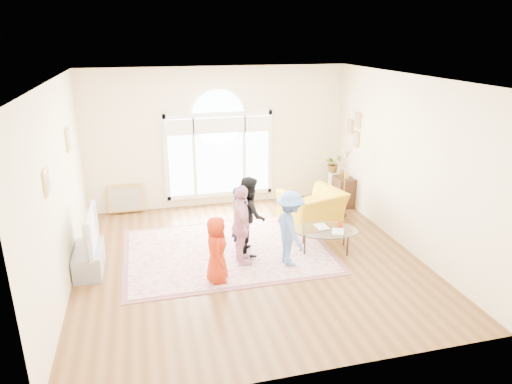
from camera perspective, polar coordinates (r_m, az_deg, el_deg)
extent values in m
plane|color=brown|center=(8.33, -0.87, -8.49)|extent=(6.00, 6.00, 0.00)
plane|color=beige|center=(10.57, -4.69, 6.75)|extent=(6.00, 0.00, 6.00)
plane|color=beige|center=(5.05, 6.98, -7.75)|extent=(6.00, 0.00, 6.00)
plane|color=beige|center=(7.65, -23.37, 0.28)|extent=(0.00, 6.00, 6.00)
plane|color=beige|center=(8.87, 18.33, 3.38)|extent=(0.00, 6.00, 6.00)
plane|color=white|center=(7.41, -1.00, 13.99)|extent=(6.00, 6.00, 0.00)
cube|color=white|center=(10.90, -4.46, -0.24)|extent=(2.50, 0.08, 0.10)
cube|color=white|center=(10.42, -4.74, 9.65)|extent=(2.50, 0.08, 0.10)
cube|color=white|center=(10.50, -11.19, 4.11)|extent=(0.10, 0.08, 2.00)
cube|color=white|center=(10.88, 1.77, 5.01)|extent=(0.10, 0.08, 2.00)
cube|color=#C6E2FF|center=(10.52, -9.42, 4.25)|extent=(0.55, 0.02, 1.80)
cube|color=#C6E2FF|center=(10.80, 0.10, 4.90)|extent=(0.55, 0.02, 1.80)
cube|color=#C6E2FF|center=(10.62, -4.60, 4.59)|extent=(1.10, 0.02, 1.80)
cylinder|color=#C6E2FF|center=(10.43, -4.73, 9.38)|extent=(1.20, 0.02, 1.20)
cube|color=white|center=(10.54, -7.73, 4.36)|extent=(0.07, 0.04, 1.80)
cube|color=white|center=(10.72, -1.50, 4.79)|extent=(0.07, 0.04, 1.80)
cube|color=white|center=(10.28, -9.60, 8.01)|extent=(0.65, 0.12, 0.35)
cube|color=white|center=(10.39, -4.63, 8.33)|extent=(1.20, 0.12, 0.35)
cube|color=white|center=(10.57, 0.21, 8.58)|extent=(0.65, 0.12, 0.35)
cube|color=tan|center=(8.76, -22.49, 6.08)|extent=(0.03, 0.34, 0.40)
cube|color=#ADA38E|center=(8.76, -22.37, 6.09)|extent=(0.01, 0.28, 0.34)
cube|color=tan|center=(6.68, -24.72, 1.10)|extent=(0.03, 0.30, 0.36)
cube|color=#ADA38E|center=(6.68, -24.57, 1.12)|extent=(0.01, 0.24, 0.30)
cube|color=tan|center=(10.50, 12.60, 8.78)|extent=(0.03, 0.28, 0.34)
cube|color=#ADA38E|center=(10.49, 12.51, 8.78)|extent=(0.01, 0.22, 0.28)
cube|color=tan|center=(10.58, 12.43, 6.49)|extent=(0.03, 0.28, 0.34)
cube|color=#ADA38E|center=(10.58, 12.34, 6.49)|extent=(0.01, 0.22, 0.28)
cube|color=tan|center=(10.85, 11.70, 8.03)|extent=(0.03, 0.26, 0.32)
cube|color=#ADA38E|center=(10.84, 11.61, 8.03)|extent=(0.01, 0.20, 0.26)
cube|color=beige|center=(8.66, -3.60, -7.32)|extent=(3.60, 2.60, 0.02)
cube|color=#854D54|center=(8.66, -3.60, -7.34)|extent=(3.80, 2.80, 0.01)
cube|color=#919399|center=(8.40, -20.14, -7.92)|extent=(0.45, 1.00, 0.42)
imported|color=black|center=(8.18, -20.57, -4.53)|extent=(0.15, 1.15, 0.66)
cube|color=#67C5E6|center=(8.17, -19.95, -4.48)|extent=(0.02, 0.94, 0.54)
ellipsoid|color=silver|center=(8.61, 8.67, -4.74)|extent=(1.40, 1.11, 0.02)
cylinder|color=black|center=(8.95, 10.96, -5.40)|extent=(0.03, 0.03, 0.40)
cylinder|color=black|center=(8.87, 5.95, -5.37)|extent=(0.03, 0.03, 0.40)
cylinder|color=black|center=(8.55, 11.36, -6.65)|extent=(0.03, 0.03, 0.40)
cylinder|color=black|center=(8.46, 6.10, -6.63)|extent=(0.03, 0.03, 0.40)
imported|color=#B2A58C|center=(8.63, 7.54, -4.44)|extent=(0.23, 0.30, 0.03)
imported|color=#B2A58C|center=(8.53, 9.48, -4.86)|extent=(0.32, 0.36, 0.02)
cylinder|color=red|center=(8.72, 10.45, -4.03)|extent=(0.07, 0.07, 0.12)
imported|color=gold|center=(9.69, 7.07, -2.06)|extent=(1.42, 1.32, 0.76)
cube|color=black|center=(10.90, 10.86, 0.02)|extent=(0.40, 0.50, 0.70)
cylinder|color=black|center=(10.44, 10.74, -2.85)|extent=(0.20, 0.20, 0.02)
cylinder|color=#B2853C|center=(10.21, 10.97, 0.61)|extent=(0.02, 0.02, 1.35)
cone|color=#CCB284|center=(10.01, 11.24, 4.55)|extent=(0.28, 0.28, 0.22)
cylinder|color=white|center=(11.28, 9.48, 0.77)|extent=(0.20, 0.20, 0.70)
imported|color=#33722D|center=(11.12, 9.64, 3.54)|extent=(0.48, 0.45, 0.44)
cube|color=tan|center=(10.81, -15.81, -2.53)|extent=(0.80, 0.14, 0.62)
imported|color=#B3280C|center=(7.43, -4.95, -7.19)|extent=(0.41, 0.58, 1.12)
imported|color=#181B3C|center=(8.21, -1.93, -3.69)|extent=(0.42, 0.54, 1.32)
imported|color=black|center=(8.30, -0.82, -2.91)|extent=(0.61, 0.75, 1.46)
imported|color=#EBA0BD|center=(7.89, -1.83, -4.20)|extent=(0.38, 0.85, 1.44)
imported|color=#557FCA|center=(7.92, 4.28, -4.56)|extent=(0.57, 0.91, 1.34)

